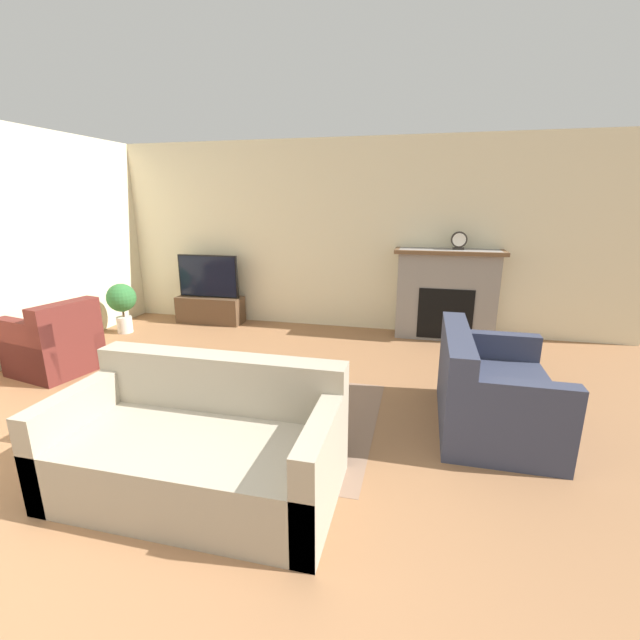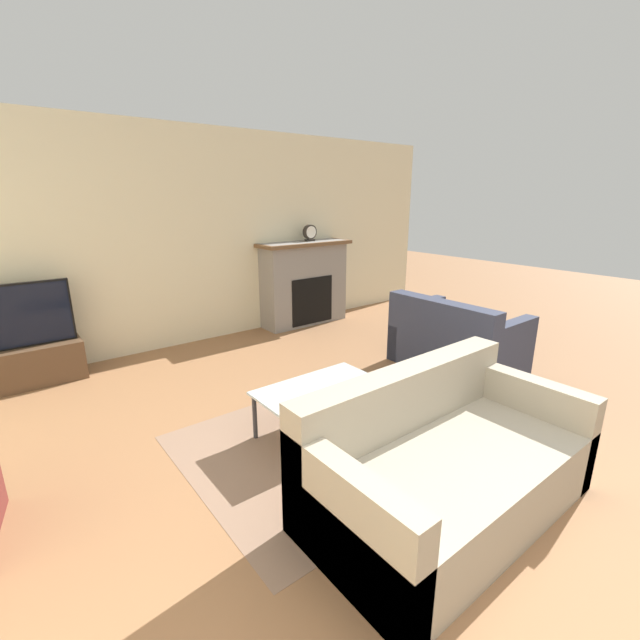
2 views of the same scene
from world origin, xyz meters
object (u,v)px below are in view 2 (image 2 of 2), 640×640
object	(u,v)px
couch_sectional	(443,464)
couch_loveseat	(455,343)
tv	(17,316)
coffee_table	(321,392)
mantel_clock	(310,233)

from	to	relation	value
couch_sectional	couch_loveseat	world-z (taller)	same
tv	coffee_table	distance (m)	3.14
tv	coffee_table	bearing A→B (deg)	-55.11
couch_loveseat	coffee_table	distance (m)	2.03
couch_sectional	couch_loveseat	bearing A→B (deg)	33.39
mantel_clock	tv	bearing A→B (deg)	-178.94
coffee_table	mantel_clock	xyz separation A→B (m)	(1.86, 2.63, 0.99)
couch_loveseat	couch_sectional	bearing A→B (deg)	123.39
coffee_table	mantel_clock	world-z (taller)	mantel_clock
mantel_clock	couch_sectional	bearing A→B (deg)	-115.47
couch_sectional	mantel_clock	distance (m)	4.30
tv	couch_loveseat	bearing A→B (deg)	-32.21
tv	couch_sectional	xyz separation A→B (m)	(1.85, -3.69, -0.45)
couch_sectional	tv	bearing A→B (deg)	116.68
couch_sectional	coffee_table	world-z (taller)	couch_sectional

